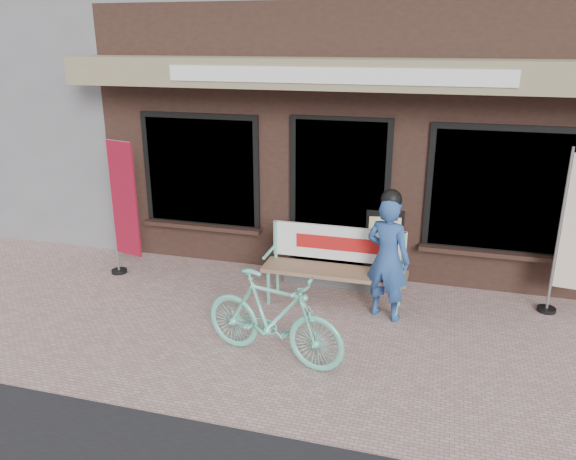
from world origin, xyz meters
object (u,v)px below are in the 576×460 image
(bench, at_px, (336,260))
(menu_stand, at_px, (384,245))
(bicycle, at_px, (273,317))
(person, at_px, (388,256))
(nobori_red, at_px, (123,206))

(bench, bearing_deg, menu_stand, 59.62)
(bench, relative_size, bicycle, 1.12)
(person, height_order, nobori_red, nobori_red)
(person, distance_m, menu_stand, 1.12)
(bench, bearing_deg, person, -20.35)
(bench, relative_size, nobori_red, 0.90)
(person, distance_m, nobori_red, 3.59)
(person, relative_size, menu_stand, 1.58)
(person, bearing_deg, bench, -179.22)
(person, xyz_separation_m, nobori_red, (-3.58, 0.25, 0.24))
(bench, height_order, person, person)
(nobori_red, relative_size, menu_stand, 1.97)
(nobori_red, bearing_deg, person, 11.19)
(person, xyz_separation_m, bicycle, (-1.00, -1.25, -0.29))
(bicycle, bearing_deg, menu_stand, -7.04)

